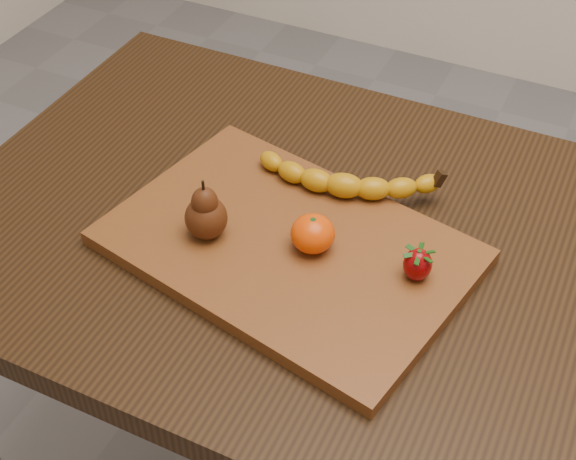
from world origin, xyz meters
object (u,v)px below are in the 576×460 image
at_px(pear, 205,209).
at_px(mandarin, 313,234).
at_px(table, 310,280).
at_px(cutting_board, 288,247).

relative_size(pear, mandarin, 1.52).
xyz_separation_m(table, cutting_board, (-0.01, -0.05, 0.11)).
xyz_separation_m(cutting_board, mandarin, (0.03, 0.00, 0.03)).
bearing_deg(cutting_board, table, 92.05).
relative_size(table, cutting_board, 2.22).
height_order(table, mandarin, mandarin).
bearing_deg(mandarin, pear, -165.29).
distance_m(pear, mandarin, 0.14).
bearing_deg(pear, table, 37.74).
relative_size(cutting_board, mandarin, 7.96).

